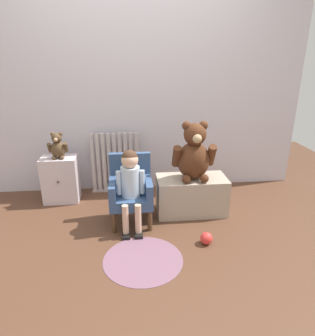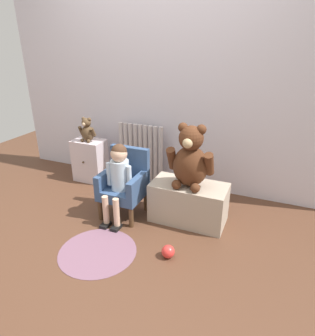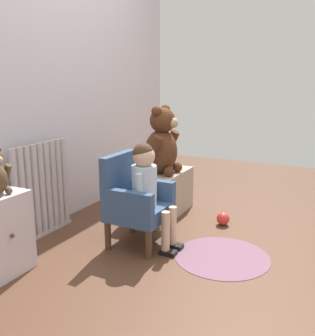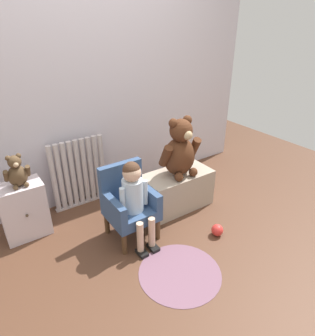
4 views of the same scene
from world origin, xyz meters
name	(u,v)px [view 2 (image 2 of 4)]	position (x,y,z in m)	size (l,w,h in m)	color
ground_plane	(108,240)	(0.00, 0.00, 0.00)	(6.00, 6.00, 0.00)	#523322
back_wall	(165,78)	(0.00, 1.28, 1.20)	(3.80, 0.05, 2.40)	silver
radiator	(141,154)	(-0.24, 1.15, 0.35)	(0.56, 0.05, 0.70)	#BEB3B2
small_dresser	(90,160)	(-0.82, 0.96, 0.25)	(0.37, 0.27, 0.50)	silver
child_armchair	(125,183)	(-0.08, 0.46, 0.32)	(0.39, 0.38, 0.64)	#334C73
child_figure	(118,172)	(-0.08, 0.35, 0.48)	(0.25, 0.35, 0.73)	silver
low_bench	(189,203)	(0.53, 0.56, 0.19)	(0.69, 0.35, 0.37)	tan
large_teddy_bear	(190,160)	(0.53, 0.54, 0.62)	(0.41, 0.29, 0.57)	#4F2B17
small_teddy_bear	(87,131)	(-0.81, 0.94, 0.62)	(0.20, 0.14, 0.28)	brown
floor_rug	(98,252)	(0.00, -0.16, 0.00)	(0.63, 0.63, 0.01)	#765063
toy_ball	(168,252)	(0.54, 0.00, 0.05)	(0.10, 0.10, 0.10)	red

